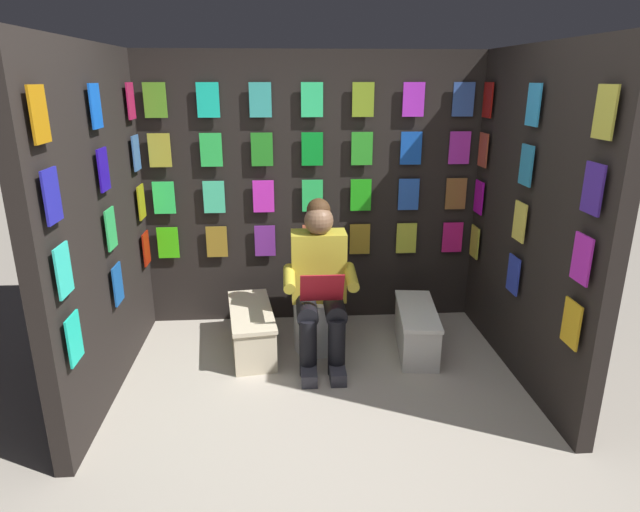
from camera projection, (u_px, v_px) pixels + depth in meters
name	position (u px, v px, depth m)	size (l,w,h in m)	color
ground_plane	(332.00, 465.00, 2.94)	(30.00, 30.00, 0.00)	#B2A899
display_wall_back	(312.00, 191.00, 4.47)	(2.84, 0.14, 2.22)	black
display_wall_left	(532.00, 219.00, 3.60)	(0.14, 1.93, 2.22)	black
display_wall_right	(97.00, 226.00, 3.42)	(0.14, 1.93, 2.22)	black
toilet	(318.00, 305.00, 4.20)	(0.41, 0.55, 0.77)	white
person_reading	(320.00, 282.00, 3.90)	(0.53, 0.68, 1.19)	gold
comic_longbox_near	(252.00, 330.00, 4.13)	(0.42, 0.84, 0.34)	beige
comic_longbox_far	(416.00, 329.00, 4.14)	(0.37, 0.78, 0.34)	white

